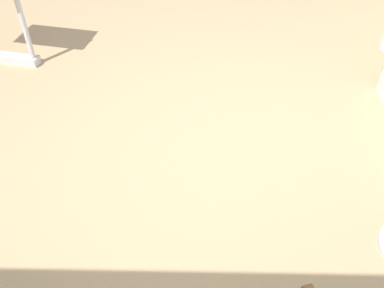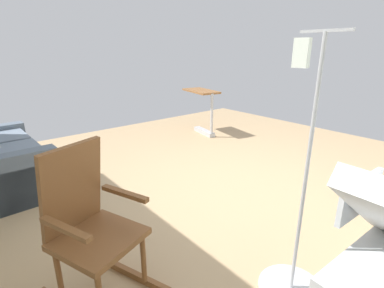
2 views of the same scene
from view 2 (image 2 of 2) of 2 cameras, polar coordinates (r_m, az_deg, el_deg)
The scene contains 4 objects.
ground_plane at distance 3.55m, azimuth 7.51°, elevation -8.45°, with size 6.94×6.94×0.00m, color tan.
rocking_chair at distance 2.02m, azimuth -19.53°, elevation -15.39°, with size 0.87×0.70×1.05m.
overbed_table at distance 5.61m, azimuth 2.20°, elevation 7.45°, with size 0.87×0.55×0.84m.
iv_pole at distance 2.18m, azimuth 19.42°, elevation -20.85°, with size 0.44×0.44×1.69m.
Camera 2 is at (-2.11, 2.38, 1.59)m, focal length 26.93 mm.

